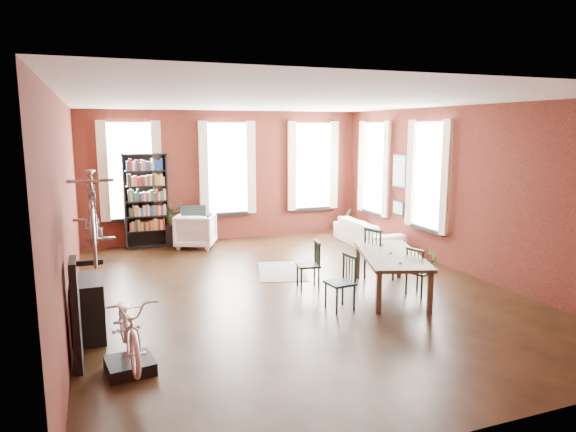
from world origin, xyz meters
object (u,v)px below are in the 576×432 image
dining_table (390,274)px  bicycle_floor (127,295)px  dining_chair_d (379,254)px  cream_sofa (368,228)px  dining_chair_b (308,265)px  dining_chair_c (420,271)px  console_table (89,308)px  dining_chair_a (340,283)px  bike_trainer (130,366)px  plant_stand (172,235)px  bookshelf (146,201)px  white_armchair (196,229)px

dining_table → bicycle_floor: bearing=-143.5°
dining_chair_d → cream_sofa: bearing=-43.4°
dining_chair_b → cream_sofa: (2.65, 2.57, -0.01)m
dining_chair_c → console_table: (-5.18, 0.10, -0.01)m
console_table → dining_chair_b: bearing=14.6°
dining_table → dining_chair_a: 1.19m
dining_table → bike_trainer: bearing=-143.2°
plant_stand → bicycle_floor: bicycle_floor is taller
dining_chair_b → bicycle_floor: bicycle_floor is taller
dining_chair_b → bicycle_floor: 3.83m
dining_chair_a → dining_chair_b: (-0.04, 1.16, -0.01)m
bookshelf → bike_trainer: bookshelf is taller
dining_chair_c → white_armchair: 5.62m
dining_chair_d → white_armchair: dining_chair_d is taller
dining_chair_d → plant_stand: (-3.16, 4.20, -0.23)m
bookshelf → white_armchair: (1.06, -0.44, -0.66)m
white_armchair → cream_sofa: white_armchair is taller
bookshelf → bicycle_floor: size_ratio=1.44×
white_armchair → console_table: size_ratio=1.10×
dining_chair_b → bicycle_floor: bearing=-46.1°
dining_table → console_table: size_ratio=2.55×
console_table → bicycle_floor: bearing=-70.0°
cream_sofa → dining_chair_c: bearing=163.7°
dining_table → bookshelf: bookshelf is taller
console_table → bike_trainer: bearing=-71.1°
dining_chair_c → white_armchair: (-2.84, 4.85, 0.03)m
bookshelf → bicycle_floor: 6.47m
plant_stand → white_armchair: bearing=-36.4°
dining_chair_c → bookshelf: size_ratio=0.37×
dining_chair_d → console_table: bearing=82.5°
dining_chair_c → white_armchair: bearing=11.1°
dining_chair_c → bike_trainer: 4.90m
dining_chair_a → white_armchair: size_ratio=0.96×
dining_table → dining_chair_b: (-1.17, 0.79, 0.07)m
dining_chair_a → bicycle_floor: (-3.18, -0.98, 0.49)m
white_armchair → bike_trainer: bearing=95.5°
dining_chair_c → dining_chair_a: bearing=75.8°
dining_chair_c → dining_chair_b: bearing=38.1°
dining_chair_a → plant_stand: (-1.78, 5.36, -0.17)m
dining_chair_b → dining_chair_d: 1.42m
dining_chair_d → bicycle_floor: size_ratio=0.64×
dining_chair_b → dining_chair_d: (1.42, -0.01, 0.07)m
bike_trainer → console_table: bearing=108.9°
console_table → dining_table: bearing=1.7°
dining_chair_b → dining_chair_c: dining_chair_b is taller
dining_chair_d → bike_trainer: size_ratio=1.91×
plant_stand → bike_trainer: bearing=-102.5°
white_armchair → bike_trainer: size_ratio=1.72×
cream_sofa → plant_stand: bearing=69.7°
dining_chair_d → plant_stand: 5.26m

